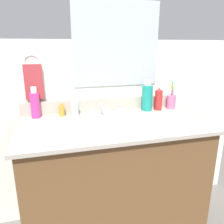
% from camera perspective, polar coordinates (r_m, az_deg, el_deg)
% --- Properties ---
extents(vanity_cabinet, '(1.06, 0.52, 0.80)m').
position_cam_1_polar(vanity_cabinet, '(1.52, 0.55, -17.98)').
color(vanity_cabinet, brown).
rests_on(vanity_cabinet, ground_plane).
extents(countertop, '(1.11, 0.56, 0.02)m').
position_cam_1_polar(countertop, '(1.33, 0.59, -3.27)').
color(countertop, '#B2A899').
rests_on(countertop, vanity_cabinet).
extents(backsplash, '(1.11, 0.02, 0.09)m').
position_cam_1_polar(backsplash, '(1.56, -2.03, 1.87)').
color(backsplash, '#B2A899').
rests_on(backsplash, countertop).
extents(back_wall, '(2.21, 0.04, 1.30)m').
position_cam_1_polar(back_wall, '(1.69, -2.43, -4.66)').
color(back_wall, white).
rests_on(back_wall, ground_plane).
extents(mirror_panel, '(0.60, 0.01, 0.56)m').
position_cam_1_polar(mirror_panel, '(1.57, 1.19, 16.90)').
color(mirror_panel, '#B2BCC6').
extents(towel_ring, '(0.10, 0.01, 0.10)m').
position_cam_1_polar(towel_ring, '(1.52, -19.78, 11.82)').
color(towel_ring, silver).
extents(hand_towel, '(0.11, 0.04, 0.22)m').
position_cam_1_polar(hand_towel, '(1.52, -19.39, 7.26)').
color(hand_towel, '#A53338').
extents(sink_basin, '(0.34, 0.34, 0.11)m').
position_cam_1_polar(sink_basin, '(1.29, -1.04, -4.76)').
color(sink_basin, white).
rests_on(sink_basin, countertop).
extents(faucet, '(0.16, 0.10, 0.08)m').
position_cam_1_polar(faucet, '(1.45, -2.89, 0.06)').
color(faucet, silver).
rests_on(faucet, countertop).
extents(bottle_soap_pink, '(0.06, 0.06, 0.20)m').
position_cam_1_polar(bottle_soap_pink, '(1.49, -19.08, 1.93)').
color(bottle_soap_pink, '#D8338C').
rests_on(bottle_soap_pink, countertop).
extents(bottle_mouthwash_teal, '(0.07, 0.07, 0.21)m').
position_cam_1_polar(bottle_mouthwash_teal, '(1.59, 8.98, 3.83)').
color(bottle_mouthwash_teal, teal).
rests_on(bottle_mouthwash_teal, countertop).
extents(bottle_gel_clear, '(0.05, 0.05, 0.12)m').
position_cam_1_polar(bottle_gel_clear, '(1.46, -9.47, 0.91)').
color(bottle_gel_clear, silver).
rests_on(bottle_gel_clear, countertop).
extents(bottle_oil_amber, '(0.04, 0.04, 0.08)m').
position_cam_1_polar(bottle_oil_amber, '(1.48, -12.69, 0.36)').
color(bottle_oil_amber, gold).
rests_on(bottle_oil_amber, countertop).
extents(bottle_spray_red, '(0.05, 0.05, 0.16)m').
position_cam_1_polar(bottle_spray_red, '(1.62, 11.80, 3.12)').
color(bottle_spray_red, red).
rests_on(bottle_spray_red, countertop).
extents(cup_pink, '(0.07, 0.07, 0.20)m').
position_cam_1_polar(cup_pink, '(1.68, 14.89, 2.76)').
color(cup_pink, '#D16693').
rests_on(cup_pink, countertop).
extents(soap_bar, '(0.06, 0.04, 0.02)m').
position_cam_1_polar(soap_bar, '(1.55, 2.27, 0.52)').
color(soap_bar, white).
rests_on(soap_bar, countertop).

